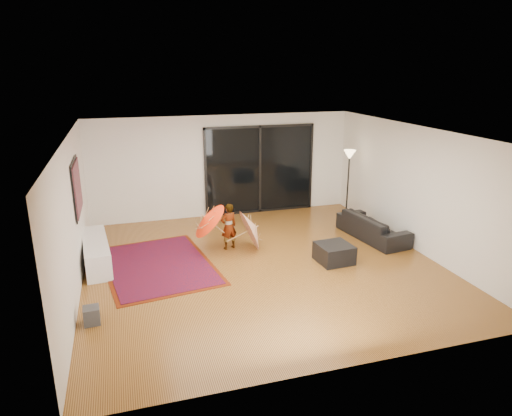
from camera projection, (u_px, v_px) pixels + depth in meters
name	position (u px, v px, depth m)	size (l,w,h in m)	color
floor	(263.00, 265.00, 9.35)	(7.00, 7.00, 0.00)	#A1692C
ceiling	(263.00, 133.00, 8.54)	(7.00, 7.00, 0.00)	white
wall_back	(224.00, 166.00, 12.15)	(7.00, 7.00, 0.00)	silver
wall_front	(346.00, 278.00, 5.74)	(7.00, 7.00, 0.00)	silver
wall_left	(73.00, 218.00, 7.99)	(7.00, 7.00, 0.00)	silver
wall_right	(416.00, 189.00, 9.90)	(7.00, 7.00, 0.00)	silver
sliding_door	(260.00, 170.00, 12.43)	(3.06, 0.07, 2.40)	black
painting	(77.00, 188.00, 8.82)	(0.04, 1.28, 1.08)	black
media_console	(96.00, 252.00, 9.32)	(0.47, 1.89, 0.52)	white
speaker	(92.00, 315.00, 7.18)	(0.25, 0.25, 0.28)	#424244
persian_rug	(158.00, 265.00, 9.32)	(2.46, 3.16, 0.02)	#5D1C07
sofa	(373.00, 227.00, 10.74)	(1.93, 0.76, 0.56)	black
ottoman	(334.00, 253.00, 9.45)	(0.67, 0.67, 0.39)	black
floor_lamp	(349.00, 165.00, 11.91)	(0.31, 0.31, 1.82)	black
child	(229.00, 226.00, 10.04)	(0.38, 0.25, 1.04)	#999999
parasol_orange	(204.00, 220.00, 9.79)	(0.74, 0.89, 0.90)	#FF340D
parasol_white	(257.00, 227.00, 10.08)	(0.53, 0.94, 0.96)	silver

